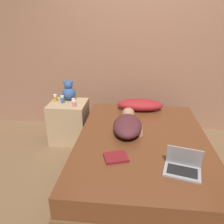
% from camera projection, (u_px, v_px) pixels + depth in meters
% --- Properties ---
extents(ground_plane, '(12.00, 12.00, 0.00)m').
position_uv_depth(ground_plane, '(140.00, 173.00, 2.55)').
color(ground_plane, brown).
extents(wall_back, '(8.00, 0.06, 2.60)m').
position_uv_depth(wall_back, '(143.00, 45.00, 3.18)').
color(wall_back, '#996B51').
rests_on(wall_back, ground_plane).
extents(bed, '(1.42, 1.94, 0.48)m').
position_uv_depth(bed, '(141.00, 156.00, 2.46)').
color(bed, brown).
rests_on(bed, ground_plane).
extents(nightstand, '(0.51, 0.47, 0.58)m').
position_uv_depth(nightstand, '(69.00, 122.00, 3.15)').
color(nightstand, tan).
rests_on(nightstand, ground_plane).
extents(pillow, '(0.63, 0.28, 0.16)m').
position_uv_depth(pillow, '(140.00, 105.00, 3.03)').
color(pillow, maroon).
rests_on(pillow, bed).
extents(person_lying, '(0.34, 0.68, 0.18)m').
position_uv_depth(person_lying, '(128.00, 124.00, 2.46)').
color(person_lying, '#4C2328').
rests_on(person_lying, bed).
extents(laptop, '(0.34, 0.26, 0.21)m').
position_uv_depth(laptop, '(183.00, 166.00, 1.83)').
color(laptop, '#9E9EA3').
rests_on(laptop, bed).
extents(teddy_bear, '(0.19, 0.19, 0.29)m').
position_uv_depth(teddy_bear, '(69.00, 91.00, 3.11)').
color(teddy_bear, '#335693').
rests_on(teddy_bear, nightstand).
extents(bottle_orange, '(0.05, 0.05, 0.06)m').
position_uv_depth(bottle_orange, '(73.00, 101.00, 3.03)').
color(bottle_orange, orange).
rests_on(bottle_orange, nightstand).
extents(bottle_amber, '(0.05, 0.05, 0.10)m').
position_uv_depth(bottle_amber, '(55.00, 98.00, 3.07)').
color(bottle_amber, gold).
rests_on(bottle_amber, nightstand).
extents(bottle_pink, '(0.05, 0.05, 0.09)m').
position_uv_depth(bottle_pink, '(74.00, 104.00, 2.89)').
color(bottle_pink, pink).
rests_on(bottle_pink, nightstand).
extents(bottle_blue, '(0.05, 0.05, 0.10)m').
position_uv_depth(bottle_blue, '(62.00, 99.00, 3.02)').
color(bottle_blue, '#3866B2').
rests_on(bottle_blue, nightstand).
extents(book, '(0.25, 0.23, 0.02)m').
position_uv_depth(book, '(116.00, 157.00, 2.00)').
color(book, maroon).
rests_on(book, bed).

